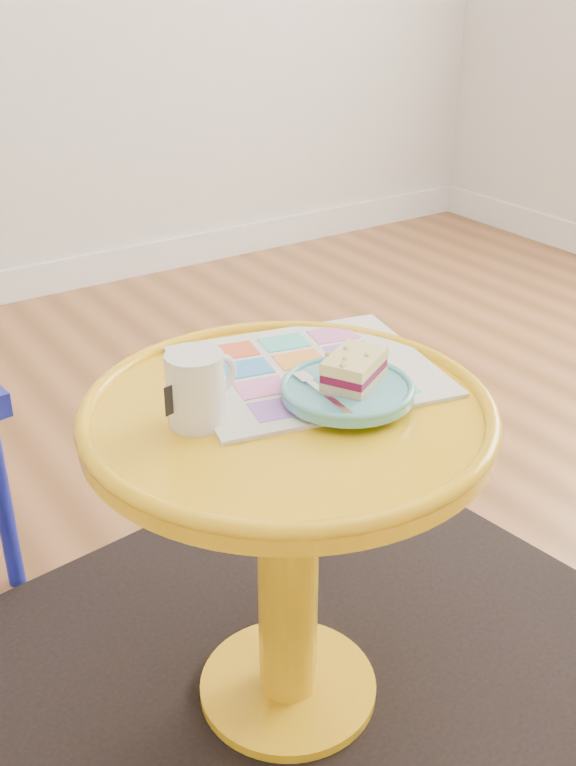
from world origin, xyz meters
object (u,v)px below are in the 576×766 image
newspaper (308,371)px  plate (347,391)px  mug (197,386)px  side_table (288,500)px

newspaper → plate: (-0.01, -0.11, 0.02)m
plate → newspaper: bearing=84.8°
newspaper → mug: 0.22m
mug → newspaper: bearing=-1.4°
mug → plate: (0.20, -0.07, -0.04)m
side_table → newspaper: size_ratio=1.57×
mug → side_table: bearing=-28.3°
mug → plate: mug is taller
newspaper → plate: size_ratio=1.99×
mug → plate: bearing=-31.7°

